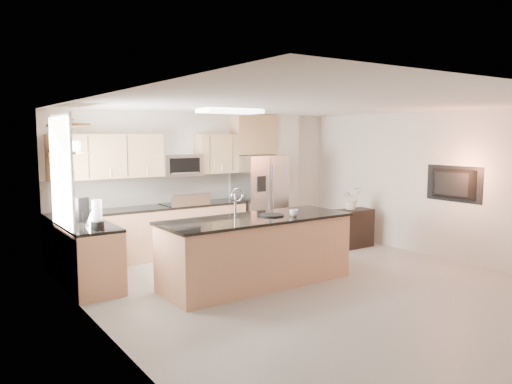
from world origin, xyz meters
TOP-DOWN VIEW (x-y plane):
  - floor at (0.00, 0.00)m, footprint 6.50×6.50m
  - ceiling at (0.00, 0.00)m, footprint 6.00×6.50m
  - wall_back at (0.00, 3.25)m, footprint 6.00×0.02m
  - wall_left at (-3.00, 0.00)m, footprint 0.02×6.50m
  - wall_right at (3.00, 0.00)m, footprint 0.02×6.50m
  - back_counter at (-1.23, 2.93)m, footprint 3.55×0.66m
  - left_counter at (-2.67, 1.85)m, footprint 0.66×1.50m
  - range at (-0.60, 2.92)m, footprint 0.76×0.64m
  - upper_cabinets at (-1.30, 3.09)m, footprint 3.50×0.33m
  - microwave at (-0.60, 3.04)m, footprint 0.76×0.40m
  - refrigerator at (1.06, 2.87)m, footprint 0.92×0.78m
  - partition_column at (1.82, 3.10)m, footprint 0.60×0.30m
  - window at (-2.98, 1.85)m, footprint 0.04×1.15m
  - shelf_lower at (-2.85, 1.95)m, footprint 0.30×1.20m
  - shelf_upper at (-2.85, 1.95)m, footprint 0.30×1.20m
  - ceiling_fixture at (-0.40, 1.60)m, footprint 1.00×0.50m
  - island at (-0.58, 0.59)m, footprint 2.89×1.07m
  - credenza at (2.28, 1.53)m, footprint 0.94×0.41m
  - cup at (-0.08, 0.35)m, footprint 0.17×0.17m
  - platter at (-0.32, 0.57)m, footprint 0.48×0.48m
  - blender at (-2.67, 1.28)m, footprint 0.18×0.18m
  - kettle at (-2.62, 1.65)m, footprint 0.22×0.22m
  - coffee_maker at (-2.69, 2.10)m, footprint 0.27×0.29m
  - bowl at (-2.85, 2.22)m, footprint 0.50×0.50m
  - flower_vase at (2.34, 1.58)m, footprint 0.64×0.56m
  - television at (2.91, -0.20)m, footprint 0.14×1.08m

SIDE VIEW (x-z plane):
  - floor at x=0.00m, z-range 0.00..0.00m
  - credenza at x=2.28m, z-range 0.00..0.74m
  - left_counter at x=-2.67m, z-range 0.00..0.92m
  - back_counter at x=-1.23m, z-range -0.25..1.19m
  - range at x=-0.60m, z-range -0.10..1.04m
  - island at x=-0.58m, z-range -0.21..1.21m
  - refrigerator at x=1.06m, z-range 0.00..1.78m
  - platter at x=-0.32m, z-range 0.99..1.01m
  - kettle at x=-2.62m, z-range 0.90..1.18m
  - cup at x=-0.08m, z-range 0.99..1.10m
  - flower_vase at x=2.34m, z-range 0.74..1.40m
  - coffee_maker at x=-2.69m, z-range 0.91..1.27m
  - blender at x=-2.67m, z-range 0.89..1.30m
  - wall_back at x=0.00m, z-range 0.00..2.60m
  - wall_left at x=-3.00m, z-range 0.00..2.60m
  - wall_right at x=3.00m, z-range 0.00..2.60m
  - partition_column at x=1.82m, z-range 0.00..2.60m
  - television at x=2.91m, z-range 1.04..1.66m
  - microwave at x=-0.60m, z-range 1.43..1.83m
  - window at x=-2.98m, z-range 0.83..2.47m
  - upper_cabinets at x=-1.30m, z-range 1.45..2.20m
  - shelf_lower at x=-2.85m, z-range 1.93..1.97m
  - shelf_upper at x=-2.85m, z-range 2.30..2.34m
  - bowl at x=-2.85m, z-range 2.34..2.43m
  - ceiling_fixture at x=-0.40m, z-range 2.53..2.59m
  - ceiling at x=0.00m, z-range 2.59..2.61m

